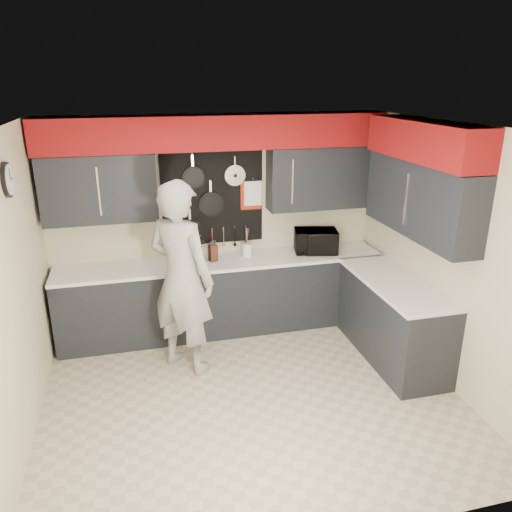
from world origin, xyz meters
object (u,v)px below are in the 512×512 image
object	(u,v)px
microwave	(316,241)
knife_block	(213,253)
coffee_maker	(195,250)
person	(182,278)
utensil_crock	(247,250)

from	to	relation	value
microwave	knife_block	bearing A→B (deg)	-167.75
microwave	coffee_maker	distance (m)	1.51
person	utensil_crock	bearing A→B (deg)	-93.53
microwave	knife_block	world-z (taller)	microwave
utensil_crock	coffee_maker	size ratio (longest dim) A/B	0.51
microwave	person	world-z (taller)	person
coffee_maker	person	xyz separation A→B (m)	(-0.23, -0.73, -0.05)
coffee_maker	person	bearing A→B (deg)	-119.12
knife_block	utensil_crock	xyz separation A→B (m)	(0.43, 0.08, -0.02)
microwave	person	size ratio (longest dim) A/B	0.25
knife_block	person	world-z (taller)	person
knife_block	microwave	bearing A→B (deg)	-16.08
utensil_crock	coffee_maker	distance (m)	0.66
coffee_maker	person	size ratio (longest dim) A/B	0.15
coffee_maker	knife_block	bearing A→B (deg)	-12.04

